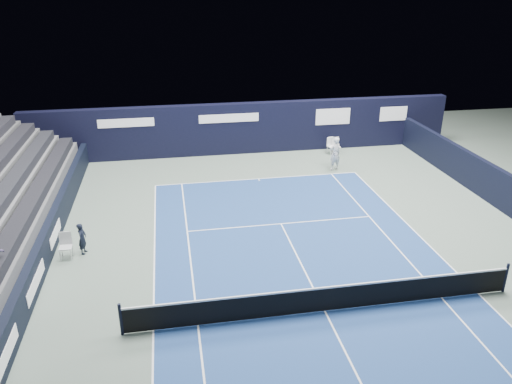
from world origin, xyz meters
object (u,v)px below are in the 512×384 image
folding_chair_back_a (331,143)px  folding_chair_back_b (336,145)px  tennis_player (335,154)px  line_judge_chair (66,244)px  tennis_net (326,298)px

folding_chair_back_a → folding_chair_back_b: folding_chair_back_b is taller
folding_chair_back_a → folding_chair_back_b: size_ratio=0.99×
folding_chair_back_a → tennis_player: 2.89m
folding_chair_back_a → folding_chair_back_b: (0.28, -0.15, -0.09)m
line_judge_chair → tennis_net: tennis_net is taller
folding_chair_back_a → line_judge_chair: size_ratio=0.97×
folding_chair_back_b → line_judge_chair: size_ratio=0.98×
tennis_net → folding_chair_back_b: bearing=70.3°
tennis_net → tennis_player: bearing=70.3°
folding_chair_back_a → folding_chair_back_b: 0.33m
line_judge_chair → tennis_player: size_ratio=0.56×
folding_chair_back_a → tennis_player: (-0.67, -2.80, 0.26)m
folding_chair_back_b → line_judge_chair: line_judge_chair is taller
tennis_net → folding_chair_back_a: bearing=71.4°
folding_chair_back_a → tennis_net: size_ratio=0.08×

